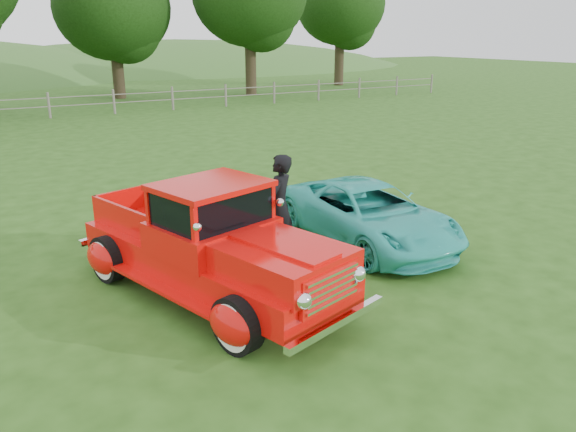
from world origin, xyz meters
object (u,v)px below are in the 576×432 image
tree_near_east (112,8)px  man (279,207)px  tree_far_east (341,4)px  teal_sedan (369,214)px  red_pickup (211,246)px

tree_near_east → man: size_ratio=4.50×
tree_far_east → teal_sedan: 34.84m
red_pickup → man: bearing=10.6°
tree_near_east → red_pickup: size_ratio=1.58×
tree_near_east → red_pickup: 29.15m
tree_near_east → red_pickup: bearing=-101.2°
teal_sedan → man: man is taller
tree_near_east → tree_far_east: size_ratio=0.94×
tree_near_east → teal_sedan: bearing=-94.4°
tree_far_east → red_pickup: size_ratio=1.68×
tree_near_east → man: (-3.95, -27.41, -4.32)m
man → tree_far_east: bearing=-164.9°
teal_sedan → man: (-1.80, 0.22, 0.36)m
tree_far_east → red_pickup: 37.31m
red_pickup → man: size_ratio=2.85×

